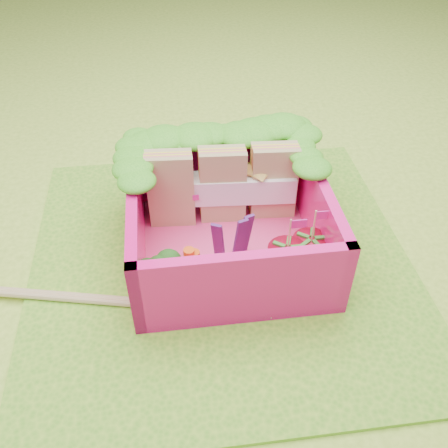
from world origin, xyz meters
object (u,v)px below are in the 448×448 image
strawberry_left (286,262)px  strawberry_right (310,252)px  sandwich_stack (223,185)px  broccoli (158,270)px  chopsticks (86,298)px  bento_box (229,221)px

strawberry_left → strawberry_right: (0.17, 0.07, -0.00)m
sandwich_stack → strawberry_right: (0.49, -0.60, -0.15)m
broccoli → chopsticks: broccoli is taller
strawberry_right → chopsticks: size_ratio=0.20×
strawberry_left → chopsticks: strawberry_left is taller
sandwich_stack → broccoli: (-0.50, -0.67, -0.11)m
strawberry_left → strawberry_right: 0.19m
bento_box → chopsticks: size_ratio=0.54×
sandwich_stack → chopsticks: 1.22m
strawberry_left → bento_box: bearing=133.5°
bento_box → chopsticks: bearing=-160.5°
sandwich_stack → strawberry_left: size_ratio=2.18×
strawberry_left → chopsticks: size_ratio=0.20×
sandwich_stack → strawberry_right: 0.79m
bento_box → strawberry_left: 0.48m
broccoli → strawberry_left: strawberry_left is taller
chopsticks → strawberry_left: bearing=-0.1°
strawberry_left → strawberry_right: bearing=22.1°
broccoli → strawberry_left: bearing=0.2°
strawberry_left → strawberry_right: strawberry_left is taller
bento_box → sandwich_stack: size_ratio=1.21×
broccoli → strawberry_right: strawberry_right is taller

